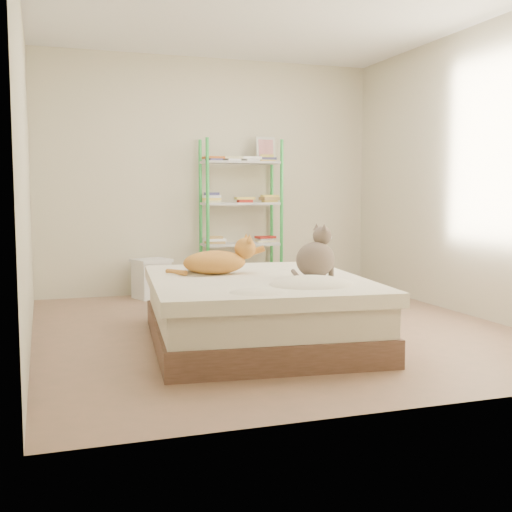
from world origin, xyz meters
name	(u,v)px	position (x,y,z in m)	size (l,w,h in m)	color
room	(274,170)	(0.00, 0.00, 1.30)	(3.81, 4.21, 2.61)	#9A725A
bed	(256,310)	(-0.29, -0.43, 0.25)	(1.74, 2.08, 0.49)	brown
orange_cat	(215,259)	(-0.54, -0.16, 0.61)	(0.58, 0.31, 0.23)	orange
grey_cat	(315,252)	(0.12, -0.58, 0.68)	(0.28, 0.34, 0.38)	brown
shelf_unit	(241,213)	(0.31, 1.88, 0.89)	(0.88, 0.36, 1.74)	green
cardboard_box	(232,296)	(-0.15, 0.70, 0.17)	(0.54, 0.53, 0.38)	#9B704B
white_bin	(151,278)	(-0.71, 1.85, 0.21)	(0.45, 0.42, 0.42)	white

